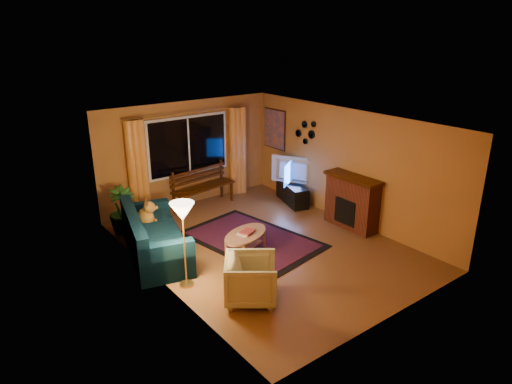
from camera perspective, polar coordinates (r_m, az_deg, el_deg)
floor at (r=9.16m, az=1.14°, el=-6.76°), size 4.50×6.00×0.02m
ceiling at (r=8.33m, az=1.26°, el=8.91°), size 4.50×6.00×0.02m
wall_back at (r=11.08m, az=-8.52°, el=4.80°), size 4.50×0.02×2.50m
wall_left at (r=7.56m, az=-12.39°, el=-2.73°), size 0.02×6.00×2.50m
wall_right at (r=10.15m, az=11.28°, el=3.23°), size 0.02×6.00×2.50m
window at (r=10.97m, az=-8.41°, el=5.74°), size 2.00×0.02×1.30m
curtain_rod at (r=10.77m, az=-8.51°, el=9.82°), size 3.20×0.03×0.03m
curtain_left at (r=10.45m, az=-14.62°, el=2.69°), size 0.36×0.36×2.24m
curtain_right at (r=11.69m, az=-2.37°, el=5.15°), size 0.36×0.36×2.24m
bench at (r=11.06m, az=-6.52°, el=-0.61°), size 1.68×0.70×0.49m
potted_plant at (r=9.96m, az=-16.41°, el=-2.16°), size 0.58×0.58×0.98m
sofa at (r=8.79m, az=-12.48°, el=-5.14°), size 1.49×2.39×0.90m
dog at (r=9.14m, az=-13.64°, el=-2.78°), size 0.42×0.47×0.43m
armchair at (r=7.28m, az=-0.62°, el=-10.58°), size 1.07×1.08×0.82m
floor_lamp at (r=7.59m, az=-8.95°, el=-6.61°), size 0.30×0.30×1.49m
rug at (r=9.39m, az=-0.53°, el=-5.92°), size 2.20×3.03×0.02m
coffee_table at (r=8.80m, az=-1.30°, el=-6.38°), size 1.44×1.44×0.40m
tv_console at (r=11.27m, az=4.56°, el=-0.15°), size 0.72×1.22×0.48m
television at (r=11.09m, az=4.64°, el=2.62°), size 0.74×1.05×0.66m
fireplace at (r=9.98m, az=11.90°, el=-1.36°), size 0.40×1.20×1.10m
mirror_cluster at (r=10.86m, az=6.18°, el=7.59°), size 0.06×0.60×0.56m
painting at (r=11.74m, az=2.33°, el=7.88°), size 0.04×0.76×0.96m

